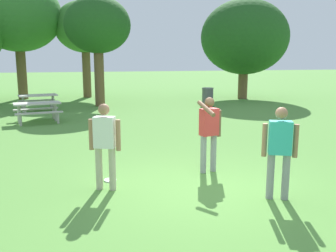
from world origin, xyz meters
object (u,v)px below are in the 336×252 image
Objects in this scene: person_catcher at (105,141)px; tree_far_right at (18,15)px; person_bystander at (209,129)px; tree_back_right at (245,37)px; picnic_table_near at (37,108)px; tree_back_left at (98,26)px; person_thrower at (280,147)px; tree_slender_mid at (85,28)px; frisbee at (110,180)px; picnic_table_far at (38,99)px; trash_can_further_along at (208,97)px.

tree_far_right is (-3.39, 16.95, 3.95)m from person_catcher.
tree_back_right reaches higher than person_bystander.
tree_back_left reaches higher than picnic_table_near.
person_thrower is 1.88m from person_bystander.
person_catcher is 12.88m from tree_back_left.
tree_back_left is at bearing -84.38° from tree_slender_mid.
tree_back_right is at bearing 54.80° from frisbee.
picnic_table_far is 4.67m from tree_back_left.
tree_slender_mid is at bearing 95.62° from tree_back_left.
picnic_table_near is 9.96m from tree_far_right.
trash_can_further_along reaches higher than frisbee.
picnic_table_near is at bearing 118.57° from person_bystander.
person_catcher is 0.23× the size of tree_far_right.
trash_can_further_along is at bearing -47.33° from tree_slender_mid.
person_thrower is 0.83× the size of picnic_table_far.
frisbee is 0.05× the size of tree_back_left.
trash_can_further_along is at bearing 18.55° from picnic_table_near.
picnic_table_far is at bearing 100.42° from person_catcher.
person_bystander is 12.42m from tree_back_left.
person_bystander is 0.83× the size of picnic_table_far.
person_bystander is 6.44× the size of frisbee.
tree_slender_mid is (-2.48, 18.23, 3.33)m from person_thrower.
tree_far_right reaches higher than picnic_table_near.
person_bystander is at bearing 1.19° from frisbee.
tree_far_right reaches higher than trash_can_further_along.
frisbee is 12.67m from tree_back_left.
person_catcher is 0.83× the size of picnic_table_far.
person_catcher reaches higher than frisbee.
tree_back_right is at bearing 26.62° from picnic_table_near.
tree_far_right is at bearing 103.07° from picnic_table_far.
person_catcher is at bearing -166.90° from person_bystander.
person_thrower is 18.70m from tree_slender_mid.
picnic_table_near is (-1.99, 7.63, 0.55)m from frisbee.
tree_back_right is (11.61, 2.52, 3.09)m from picnic_table_far.
picnic_table_far is 0.36× the size of tree_back_left.
picnic_table_far is at bearing -113.58° from tree_slender_mid.
picnic_table_near is at bearing -161.45° from trash_can_further_along.
person_thrower is 16.69m from tree_back_right.
trash_can_further_along is at bearing -138.38° from tree_back_right.
tree_back_right is (9.41, 13.34, 3.64)m from frisbee.
frisbee is at bearing 75.54° from person_catcher.
trash_can_further_along is 6.56m from tree_back_left.
person_catcher is 8.33m from picnic_table_near.
picnic_table_far is at bearing -76.93° from tree_far_right.
tree_slender_mid is at bearing 66.42° from picnic_table_far.
tree_back_left is at bearing 86.10° from person_catcher.
picnic_table_far is 7.23m from tree_slender_mid.
person_bystander is at bearing 13.10° from person_catcher.
frisbee is at bearing -77.95° from tree_far_right.
person_catcher and person_bystander have the same top height.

